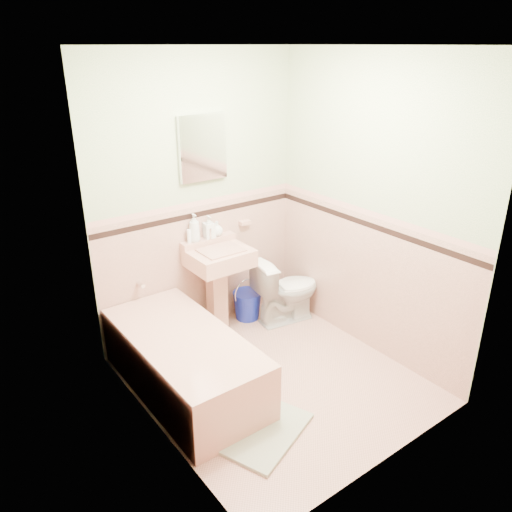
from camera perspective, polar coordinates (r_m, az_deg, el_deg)
floor at (r=4.20m, az=2.10°, el=-13.76°), size 2.20×2.20×0.00m
ceiling at (r=3.37m, az=2.76°, el=22.76°), size 2.20×2.20×0.00m
wall_back at (r=4.46m, az=-6.58°, el=6.39°), size 2.50×0.00×2.50m
wall_front at (r=2.90m, az=16.19°, el=-3.79°), size 2.50×0.00×2.50m
wall_left at (r=3.11m, az=-12.12°, el=-1.49°), size 0.00×2.50×2.50m
wall_right at (r=4.27m, az=12.94°, el=5.18°), size 0.00×2.50×2.50m
wainscot_back at (r=4.67m, az=-6.15°, el=-1.30°), size 2.00×0.00×2.00m
wainscot_front at (r=3.24m, az=14.73°, el=-14.05°), size 2.00×0.00×2.00m
wainscot_left at (r=3.43m, az=-11.03°, el=-11.38°), size 0.00×2.20×2.20m
wainscot_right at (r=4.49m, az=12.12°, el=-2.76°), size 0.00×2.20×2.20m
accent_back at (r=4.48m, az=-6.39°, el=4.74°), size 2.00×0.00×2.00m
accent_front at (r=2.97m, az=15.64°, el=-5.92°), size 2.00×0.00×2.00m
accent_left at (r=3.17m, az=-11.63°, el=-3.55°), size 0.00×2.20×2.20m
accent_right at (r=4.29m, az=12.63°, el=3.49°), size 0.00×2.20×2.20m
cap_back at (r=4.45m, az=-6.44°, el=5.96°), size 2.00×0.00×2.00m
cap_front at (r=2.92m, az=15.85°, el=-4.20°), size 2.00×0.00×2.00m
cap_left at (r=3.13m, az=-11.78°, el=-1.91°), size 0.00×2.20×2.20m
cap_right at (r=4.26m, az=12.75°, el=4.75°), size 0.00×2.20×2.20m
bathtub at (r=4.01m, az=-8.10°, el=-12.01°), size 0.70×1.50×0.45m
tub_faucet at (r=4.38m, az=-12.99°, el=-3.11°), size 0.04×0.12×0.04m
sink at (r=4.60m, az=-4.05°, el=-4.14°), size 0.53×0.48×0.84m
sink_faucet at (r=4.50m, az=-5.21°, el=2.55°), size 0.02×0.02×0.10m
medicine_cabinet at (r=4.35m, az=-6.06°, el=12.10°), size 0.45×0.04×0.56m
soap_dish at (r=4.76m, az=-1.29°, el=3.81°), size 0.11×0.06×0.04m
soap_bottle_left at (r=4.44m, az=-7.01°, el=3.19°), size 0.10×0.10×0.25m
soap_bottle_mid at (r=4.52m, az=-5.36°, el=3.31°), size 0.10×0.10×0.21m
soap_bottle_right at (r=4.57m, az=-4.46°, el=3.12°), size 0.12×0.12×0.14m
tube at (r=4.44m, az=-7.58°, el=2.25°), size 0.05×0.05×0.12m
toilet at (r=4.86m, az=3.47°, el=-3.82°), size 0.69×0.46×0.65m
bucket at (r=4.96m, az=-1.00°, el=-5.58°), size 0.37×0.37×0.28m
bath_mat at (r=3.71m, az=0.93°, el=-19.28°), size 0.78×0.66×0.03m
shoe at (r=3.82m, az=1.49°, el=-17.09°), size 0.15×0.09×0.06m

